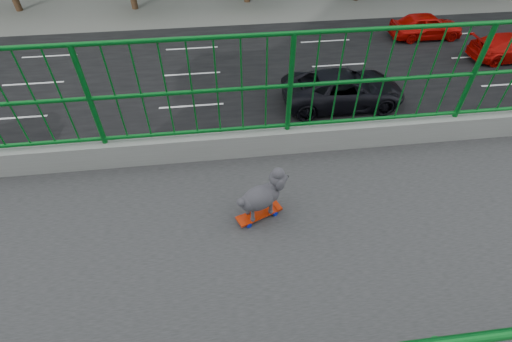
{
  "coord_description": "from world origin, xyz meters",
  "views": [
    {
      "loc": [
        1.87,
        1.25,
        9.85
      ],
      "look_at": [
        -1.08,
        1.61,
        6.99
      ],
      "focal_mm": 25.96,
      "sensor_mm": 36.0,
      "label": 1
    }
  ],
  "objects": [
    {
      "name": "road",
      "position": [
        -13.0,
        0.0,
        0.01
      ],
      "size": [
        18.0,
        90.0,
        0.02
      ],
      "primitive_type": "cube",
      "color": "black",
      "rests_on": "ground"
    },
    {
      "name": "poodle",
      "position": [
        -0.43,
        1.58,
        7.3
      ],
      "size": [
        0.34,
        0.51,
        0.45
      ],
      "rotation": [
        0.0,
        0.0,
        0.39
      ],
      "color": "#2E2C32",
      "rests_on": "skateboard"
    },
    {
      "name": "skateboard",
      "position": [
        -0.41,
        1.56,
        7.05
      ],
      "size": [
        0.3,
        0.47,
        0.06
      ],
      "rotation": [
        0.0,
        0.0,
        0.39
      ],
      "color": "red",
      "rests_on": "footbridge"
    },
    {
      "name": "railing",
      "position": [
        0.0,
        0.0,
        7.21
      ],
      "size": [
        3.0,
        24.0,
        1.42
      ],
      "color": "gray",
      "rests_on": "footbridge"
    },
    {
      "name": "car_3",
      "position": [
        -15.6,
        17.56,
        0.67
      ],
      "size": [
        1.88,
        4.63,
        1.34
      ],
      "primitive_type": "imported",
      "rotation": [
        0.0,
        0.0,
        3.14
      ],
      "color": "red",
      "rests_on": "ground"
    },
    {
      "name": "car_2",
      "position": [
        -12.4,
        7.03,
        0.78
      ],
      "size": [
        2.58,
        5.61,
        1.56
      ],
      "primitive_type": "imported",
      "rotation": [
        0.0,
        0.0,
        3.14
      ],
      "color": "black",
      "rests_on": "ground"
    },
    {
      "name": "car_4",
      "position": [
        -18.8,
        14.09,
        0.73
      ],
      "size": [
        1.72,
        4.28,
        1.46
      ],
      "primitive_type": "imported",
      "rotation": [
        0.0,
        0.0,
        3.14
      ],
      "color": "red",
      "rests_on": "ground"
    }
  ]
}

